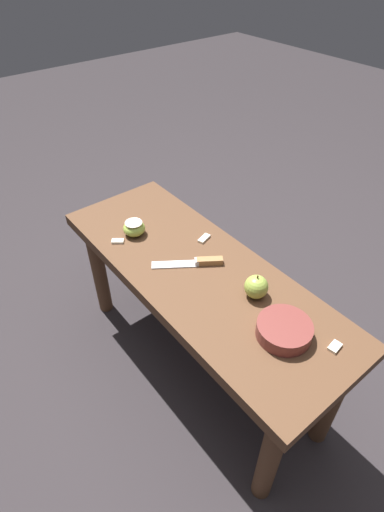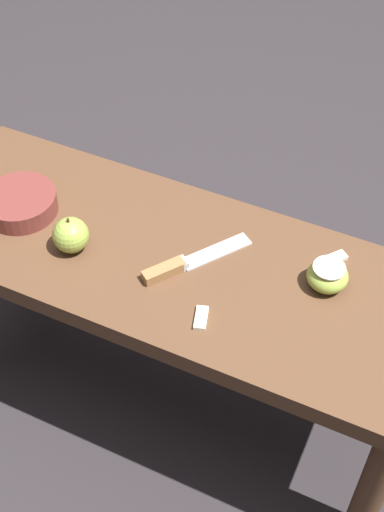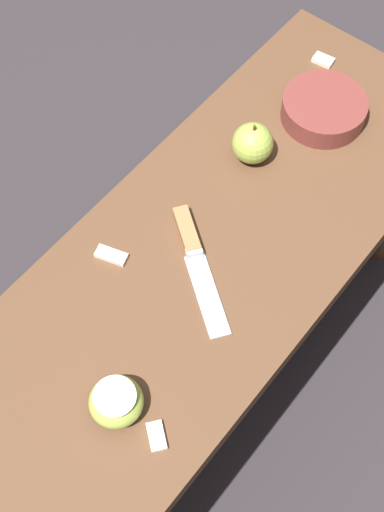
{
  "view_description": "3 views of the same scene",
  "coord_description": "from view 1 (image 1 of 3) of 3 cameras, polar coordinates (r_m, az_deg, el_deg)",
  "views": [
    {
      "loc": [
        0.69,
        -0.57,
        1.31
      ],
      "look_at": [
        -0.04,
        0.01,
        0.51
      ],
      "focal_mm": 28.0,
      "sensor_mm": 36.0,
      "label": 1
    },
    {
      "loc": [
        -0.41,
        0.79,
        1.46
      ],
      "look_at": [
        -0.04,
        0.01,
        0.51
      ],
      "focal_mm": 50.0,
      "sensor_mm": 36.0,
      "label": 2
    },
    {
      "loc": [
        -0.44,
        -0.32,
        1.43
      ],
      "look_at": [
        -0.04,
        0.01,
        0.51
      ],
      "focal_mm": 50.0,
      "sensor_mm": 36.0,
      "label": 3
    }
  ],
  "objects": [
    {
      "name": "apple_slice_near_knife",
      "position": [
        1.35,
        -10.57,
        2.11
      ],
      "size": [
        0.04,
        0.04,
        0.01
      ],
      "color": "white",
      "rests_on": "wooden_bench"
    },
    {
      "name": "apple_slice_center",
      "position": [
        1.34,
        1.74,
        2.53
      ],
      "size": [
        0.03,
        0.05,
        0.01
      ],
      "color": "white",
      "rests_on": "wooden_bench"
    },
    {
      "name": "apple_slice_near_bowl",
      "position": [
        1.09,
        19.73,
        -12.1
      ],
      "size": [
        0.03,
        0.04,
        0.01
      ],
      "color": "white",
      "rests_on": "wooden_bench"
    },
    {
      "name": "knife",
      "position": [
        1.24,
        0.91,
        -0.88
      ],
      "size": [
        0.15,
        0.2,
        0.02
      ],
      "rotation": [
        0.0,
        0.0,
        -2.18
      ],
      "color": "silver",
      "rests_on": "wooden_bench"
    },
    {
      "name": "apple_cut",
      "position": [
        1.36,
        -8.26,
        3.97
      ],
      "size": [
        0.07,
        0.07,
        0.05
      ],
      "color": "#9EB747",
      "rests_on": "wooden_bench"
    },
    {
      "name": "wooden_bench",
      "position": [
        1.28,
        0.86,
        -4.66
      ],
      "size": [
        1.05,
        0.39,
        0.48
      ],
      "color": "brown",
      "rests_on": "ground_plane"
    },
    {
      "name": "ground_plane",
      "position": [
        1.59,
        0.71,
        -14.87
      ],
      "size": [
        8.0,
        8.0,
        0.0
      ],
      "primitive_type": "plane",
      "color": "#2D282B"
    },
    {
      "name": "bowl",
      "position": [
        1.07,
        13.02,
        -10.24
      ],
      "size": [
        0.14,
        0.14,
        0.04
      ],
      "color": "brown",
      "rests_on": "wooden_bench"
    },
    {
      "name": "apple_whole",
      "position": [
        1.14,
        9.16,
        -4.37
      ],
      "size": [
        0.07,
        0.07,
        0.08
      ],
      "color": "#9EB747",
      "rests_on": "wooden_bench"
    }
  ]
}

